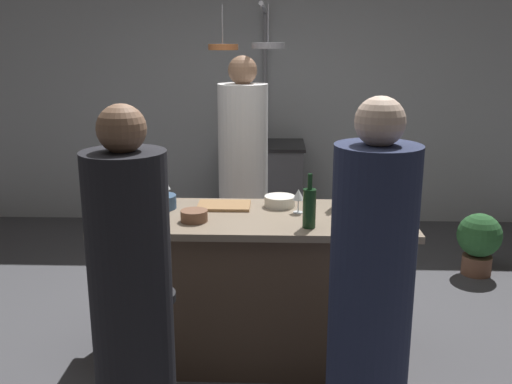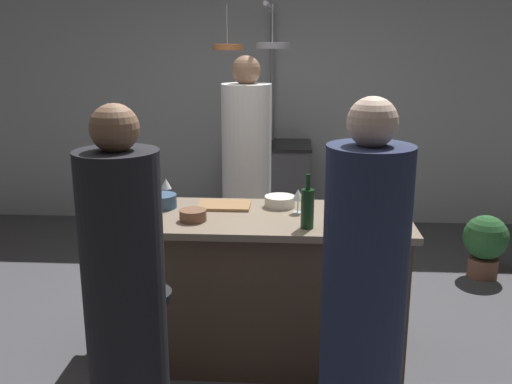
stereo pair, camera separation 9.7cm
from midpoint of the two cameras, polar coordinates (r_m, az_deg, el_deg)
ground_plane at (r=3.77m, az=0.61°, el=-15.45°), size 9.00×9.00×0.00m
back_wall at (r=6.14m, az=2.07°, el=9.16°), size 6.40×0.16×2.60m
kitchen_island at (r=3.57m, az=0.63°, el=-9.16°), size 1.80×0.72×0.90m
stove_range at (r=5.89m, az=1.89°, el=0.49°), size 0.80×0.64×0.89m
chef at (r=4.49m, az=-0.30°, el=0.93°), size 0.38×0.38×1.78m
bar_stool_left at (r=3.12m, az=-9.56°, el=-14.71°), size 0.28×0.28×0.68m
guest_left at (r=2.62m, az=-11.57°, el=-11.18°), size 0.35×0.35×1.65m
bar_stool_right at (r=3.06m, az=9.96°, el=-15.29°), size 0.28×0.28×0.68m
guest_right at (r=2.58m, az=11.48°, el=-11.25°), size 0.36×0.36×1.69m
overhead_pot_rack at (r=5.23m, az=1.24°, el=11.70°), size 0.60×1.51×2.17m
potted_plant at (r=5.12m, az=21.99°, el=-4.57°), size 0.36×0.36×0.52m
cutting_board at (r=3.58m, az=-2.36°, el=-1.31°), size 0.32×0.22×0.02m
pepper_mill at (r=3.27m, az=-13.82°, el=-1.55°), size 0.05×0.05×0.21m
wine_bottle_amber at (r=3.32m, az=10.27°, el=-0.76°), size 0.07×0.07×0.32m
wine_bottle_green at (r=3.56m, az=8.88°, el=0.34°), size 0.07×0.07×0.31m
wine_bottle_red at (r=3.17m, az=5.92°, el=-1.53°), size 0.07×0.07×0.30m
wine_bottle_white at (r=3.63m, az=-10.85°, el=0.44°), size 0.07×0.07×0.31m
wine_glass_near_left_guest at (r=3.72m, az=-8.04°, el=0.70°), size 0.07×0.07×0.15m
wine_glass_by_chef at (r=3.43m, az=4.93°, el=-0.40°), size 0.07×0.07×0.15m
mixing_bowl_wooden at (r=3.31m, az=-5.34°, el=-2.28°), size 0.15×0.15×0.06m
mixing_bowl_blue at (r=3.59m, az=-8.53°, el=-0.89°), size 0.19×0.19×0.08m
mixing_bowl_ceramic at (r=3.58m, az=3.13°, el=-0.92°), size 0.19×0.19×0.07m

